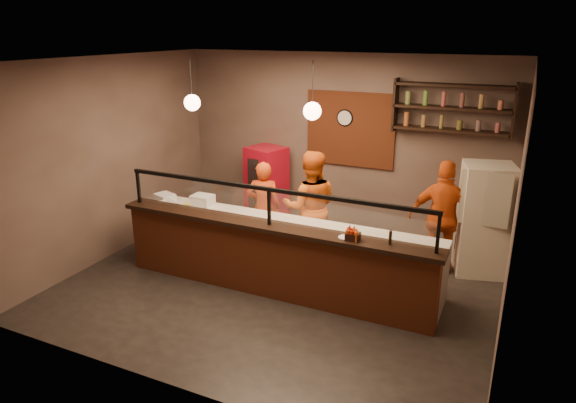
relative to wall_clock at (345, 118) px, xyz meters
The scene contains 29 objects.
floor 3.24m from the wall_clock, 92.33° to the right, with size 6.00×6.00×0.00m, color black.
ceiling 2.70m from the wall_clock, 92.33° to the right, with size 6.00×6.00×0.00m, color #3C322E.
wall_back 0.51m from the wall_clock, 158.20° to the left, with size 6.00×6.00×0.00m, color #6E5A51.
wall_left 3.99m from the wall_clock, 141.57° to the right, with size 5.00×5.00×0.00m, color #6E5A51.
wall_right 3.84m from the wall_clock, 40.31° to the right, with size 5.00×5.00×0.00m, color #6E5A51.
wall_front 4.99m from the wall_clock, 91.16° to the right, with size 6.00×6.00×0.00m, color #6E5A51.
brick_patch 0.22m from the wall_clock, ahead, with size 1.60×0.04×1.30m, color brown.
service_counter 3.19m from the wall_clock, 92.08° to the right, with size 4.60×0.25×1.00m, color brown.
counter_ledge 2.96m from the wall_clock, 92.08° to the right, with size 4.70×0.37×0.06m, color black.
worktop_cabinet 2.81m from the wall_clock, 92.53° to the right, with size 4.60×0.75×0.85m, color gray.
worktop 2.57m from the wall_clock, 92.53° to the right, with size 4.60×0.75×0.05m, color silver.
sneeze_guard 2.86m from the wall_clock, 92.08° to the right, with size 4.50×0.05×0.52m.
wall_shelving 1.83m from the wall_clock, ahead, with size 1.84×0.28×0.85m.
wall_clock is the anchor object (origin of this frame).
pendant_left 2.81m from the wall_clock, 125.30° to the right, with size 0.24×0.24×0.77m.
pendant_right 2.32m from the wall_clock, 82.44° to the right, with size 0.24×0.24×0.77m.
cook_left 2.14m from the wall_clock, 122.00° to the right, with size 0.56×0.37×1.54m, color #D54214.
cook_mid 1.90m from the wall_clock, 91.08° to the right, with size 0.88×0.69×1.82m, color #D85C14.
cook_right 2.51m from the wall_clock, 27.67° to the right, with size 1.04×0.43×1.77m, color #D65014.
fridge 2.89m from the wall_clock, 16.83° to the right, with size 0.71×0.66×1.71m, color beige.
red_cooler 1.97m from the wall_clock, 167.53° to the right, with size 0.64×0.59×1.50m, color #AF0B20.
pizza_dough 2.64m from the wall_clock, 73.53° to the right, with size 0.48×0.48×0.01m, color beige.
prep_tub_a 3.38m from the wall_clock, 134.97° to the right, with size 0.31×0.24×0.15m, color white.
prep_tub_b 2.88m from the wall_clock, 128.29° to the right, with size 0.33×0.26×0.17m, color silver.
prep_tub_c 3.41m from the wall_clock, 128.11° to the right, with size 0.28×0.22×0.14m, color silver.
rolling_pin 3.01m from the wall_clock, 128.99° to the right, with size 0.05×0.05×0.31m, color yellow.
condiment_caddy 3.17m from the wall_clock, 68.63° to the right, with size 0.18×0.14×0.10m, color black.
pepper_mill 3.29m from the wall_clock, 60.40° to the right, with size 0.04×0.04×0.18m, color black.
small_plate 3.12m from the wall_clock, 70.47° to the right, with size 0.17×0.17×0.01m, color silver.
Camera 1 is at (2.96, -6.08, 3.60)m, focal length 32.00 mm.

